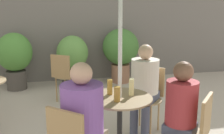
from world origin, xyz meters
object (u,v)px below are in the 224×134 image
beer_glass_0 (131,87)px  potted_plant_0 (15,56)px  potted_plant_1 (73,58)px  potted_plant_2 (121,50)px  beer_glass_2 (117,94)px  seated_person_2 (144,82)px  bistro_chair_3 (64,73)px  bistro_chair_1 (194,129)px  seated_person_0 (84,117)px  cafe_table_near (120,111)px  bistro_chair_2 (148,92)px  seated_person_1 (180,109)px  beer_glass_1 (110,87)px

beer_glass_0 → potted_plant_0: bearing=119.0°
beer_glass_0 → potted_plant_1: 3.04m
potted_plant_1 → potted_plant_2: 1.10m
beer_glass_2 → potted_plant_1: size_ratio=0.15×
seated_person_2 → potted_plant_0: size_ratio=1.03×
bistro_chair_3 → seated_person_2: seated_person_2 is taller
seated_person_2 → potted_plant_0: seated_person_2 is taller
bistro_chair_1 → potted_plant_1: potted_plant_1 is taller
beer_glass_0 → seated_person_0: bearing=-138.9°
cafe_table_near → beer_glass_2: beer_glass_2 is taller
bistro_chair_2 → beer_glass_0: bearing=-83.3°
seated_person_2 → potted_plant_2: 2.59m
bistro_chair_1 → seated_person_1: bearing=-90.0°
bistro_chair_1 → seated_person_2: bearing=-129.1°
bistro_chair_1 → bistro_chair_2: size_ratio=1.00×
beer_glass_2 → bistro_chair_3: bearing=102.8°
bistro_chair_2 → seated_person_0: 1.49m
seated_person_1 → seated_person_2: (-0.04, 0.94, 0.01)m
bistro_chair_1 → beer_glass_1: beer_glass_1 is taller
bistro_chair_2 → potted_plant_0: bearing=173.6°
seated_person_2 → beer_glass_2: 0.81m
potted_plant_0 → beer_glass_2: bearing=-65.3°
bistro_chair_3 → beer_glass_0: beer_glass_0 is taller
seated_person_1 → seated_person_2: bearing=-134.9°
bistro_chair_1 → potted_plant_1: (-0.90, 3.58, 0.07)m
beer_glass_1 → seated_person_2: bearing=34.4°
bistro_chair_2 → bistro_chair_3: 1.74m
bistro_chair_3 → seated_person_0: 2.45m
seated_person_2 → beer_glass_1: seated_person_2 is taller
seated_person_0 → beer_glass_2: size_ratio=7.66×
cafe_table_near → bistro_chair_3: (-0.54, 1.95, -0.01)m
beer_glass_2 → potted_plant_0: (-1.43, 3.11, -0.09)m
beer_glass_0 → beer_glass_1: beer_glass_0 is taller
bistro_chair_3 → potted_plant_1: (0.23, 1.07, 0.07)m
seated_person_2 → potted_plant_1: seated_person_2 is taller
bistro_chair_3 → beer_glass_0: size_ratio=4.72×
cafe_table_near → beer_glass_0: size_ratio=3.85×
bistro_chair_1 → bistro_chair_2: 1.15m
potted_plant_1 → beer_glass_0: bearing=-81.5°
seated_person_0 → potted_plant_1: (0.14, 3.51, -0.12)m
beer_glass_0 → potted_plant_0: (-1.63, 2.95, -0.11)m
bistro_chair_2 → seated_person_0: (-1.01, -1.08, 0.19)m
bistro_chair_1 → seated_person_1: size_ratio=0.74×
bistro_chair_2 → potted_plant_2: size_ratio=0.72×
cafe_table_near → bistro_chair_3: size_ratio=0.82×
seated_person_0 → seated_person_1: 0.94m
beer_glass_2 → potted_plant_1: potted_plant_1 is taller
bistro_chair_3 → seated_person_2: 1.78m
seated_person_0 → beer_glass_2: 0.53m
seated_person_2 → beer_glass_1: size_ratio=7.16×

